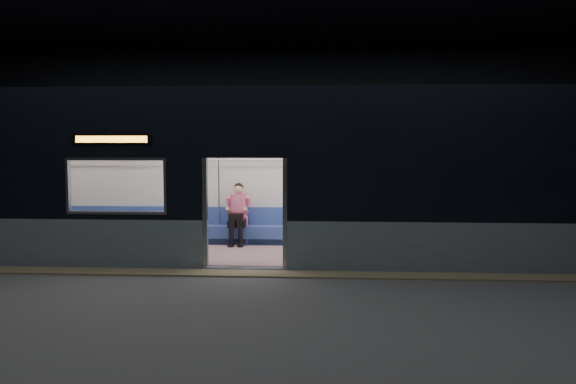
# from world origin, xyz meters

# --- Properties ---
(station_floor) EXTENTS (24.00, 14.00, 0.01)m
(station_floor) POSITION_xyz_m (0.00, 0.00, -0.01)
(station_floor) COLOR #47494C
(station_floor) RESTS_ON ground
(station_envelope) EXTENTS (24.00, 14.00, 5.00)m
(station_envelope) POSITION_xyz_m (0.00, 0.00, 3.66)
(station_envelope) COLOR black
(station_envelope) RESTS_ON station_floor
(tactile_strip) EXTENTS (22.80, 0.50, 0.03)m
(tactile_strip) POSITION_xyz_m (0.00, 0.55, 0.01)
(tactile_strip) COLOR #8C7F59
(tactile_strip) RESTS_ON station_floor
(metro_car) EXTENTS (18.00, 3.04, 3.35)m
(metro_car) POSITION_xyz_m (-0.00, 2.54, 1.85)
(metro_car) COLOR gray
(metro_car) RESTS_ON station_floor
(passenger) EXTENTS (0.42, 0.70, 1.38)m
(passenger) POSITION_xyz_m (-0.50, 3.55, 0.80)
(passenger) COLOR black
(passenger) RESTS_ON metro_car
(handbag) EXTENTS (0.38, 0.36, 0.15)m
(handbag) POSITION_xyz_m (-0.52, 3.32, 0.69)
(handbag) COLOR black
(handbag) RESTS_ON passenger
(transit_map) EXTENTS (1.03, 0.03, 0.67)m
(transit_map) POSITION_xyz_m (5.00, 3.85, 1.49)
(transit_map) COLOR white
(transit_map) RESTS_ON metro_car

